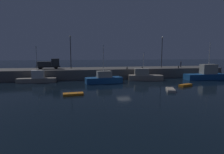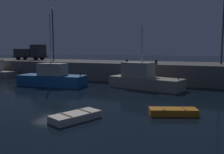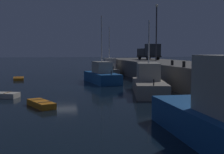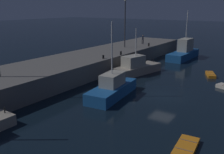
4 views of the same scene
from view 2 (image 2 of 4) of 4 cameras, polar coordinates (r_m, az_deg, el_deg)
The scene contains 11 objects.
ground_plane at distance 22.52m, azimuth -15.09°, elevation -4.15°, with size 320.00×320.00×0.00m, color black.
pier_quay at distance 34.64m, azimuth 0.21°, elevation 1.76°, with size 60.94×8.91×2.40m.
fishing_boat_blue at distance 25.50m, azimuth 7.61°, elevation -0.48°, with size 8.33×4.31×6.61m.
fishing_boat_orange at distance 27.93m, azimuth -14.32°, elevation -0.16°, with size 8.04×3.59×8.11m.
dinghy_orange_near at distance 14.16m, azimuth -8.83°, elevation -9.45°, with size 2.25×3.27×0.46m.
rowboat_white_mid at distance 15.53m, azimuth 14.61°, elevation -8.15°, with size 3.14×2.10×0.46m.
lamp_post_west at distance 39.82m, azimuth -14.16°, elevation 10.97°, with size 0.44×0.44×8.44m.
lamp_post_east at distance 31.16m, azimuth 25.43°, elevation 11.88°, with size 0.44×0.44×8.49m.
utility_truck at distance 43.81m, azimuth -19.07°, elevation 5.66°, with size 5.97×2.54×2.62m.
bollard_central at distance 28.19m, azimuth 10.66°, elevation 3.55°, with size 0.28×0.28×0.55m, color black.
bollard_east at distance 29.83m, azimuth 3.62°, elevation 3.78°, with size 0.28×0.28×0.52m, color black.
Camera 2 is at (14.15, -17.03, 4.10)m, focal length 37.65 mm.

